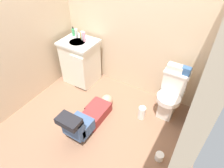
{
  "coord_description": "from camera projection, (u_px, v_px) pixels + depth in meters",
  "views": [
    {
      "loc": [
        1.23,
        -1.55,
        2.41
      ],
      "look_at": [
        0.03,
        0.45,
        0.45
      ],
      "focal_mm": 31.68,
      "sensor_mm": 36.0,
      "label": 1
    }
  ],
  "objects": [
    {
      "name": "tissue_box",
      "position": [
        175.0,
        68.0,
        2.77
      ],
      "size": [
        0.22,
        0.11,
        0.1
      ],
      "primitive_type": "cube",
      "color": "silver",
      "rests_on": "toilet"
    },
    {
      "name": "person_plumber",
      "position": [
        88.0,
        117.0,
        2.89
      ],
      "size": [
        0.39,
        1.06,
        0.52
      ],
      "color": "maroon",
      "rests_on": "ground_plane"
    },
    {
      "name": "ground_plane",
      "position": [
        95.0,
        122.0,
        3.06
      ],
      "size": [
        2.94,
        3.14,
        0.04
      ],
      "primitive_type": "cube",
      "color": "#8A624A"
    },
    {
      "name": "toiletry_bag",
      "position": [
        186.0,
        71.0,
        2.71
      ],
      "size": [
        0.12,
        0.09,
        0.11
      ],
      "primitive_type": "cube",
      "color": "#33598C",
      "rests_on": "toilet"
    },
    {
      "name": "bottle_pink",
      "position": [
        84.0,
        37.0,
        3.27
      ],
      "size": [
        0.05,
        0.05,
        0.17
      ],
      "primitive_type": "cylinder",
      "color": "pink",
      "rests_on": "vanity_cabinet"
    },
    {
      "name": "soap_dispenser",
      "position": [
        73.0,
        32.0,
        3.44
      ],
      "size": [
        0.06,
        0.06,
        0.17
      ],
      "color": "#3FA15D",
      "rests_on": "vanity_cabinet"
    },
    {
      "name": "bottle_clear",
      "position": [
        76.0,
        33.0,
        3.38
      ],
      "size": [
        0.05,
        0.05,
        0.16
      ],
      "primitive_type": "cylinder",
      "color": "silver",
      "rests_on": "vanity_cabinet"
    },
    {
      "name": "wall_back",
      "position": [
        133.0,
        22.0,
        3.0
      ],
      "size": [
        2.6,
        0.08,
        2.4
      ],
      "primitive_type": "cube",
      "color": "beige",
      "rests_on": "ground_plane"
    },
    {
      "name": "vanity_cabinet",
      "position": [
        81.0,
        61.0,
        3.58
      ],
      "size": [
        0.6,
        0.53,
        0.82
      ],
      "color": "silver",
      "rests_on": "ground_plane"
    },
    {
      "name": "bottle_white",
      "position": [
        82.0,
        36.0,
        3.32
      ],
      "size": [
        0.05,
        0.05,
        0.15
      ],
      "primitive_type": "cylinder",
      "color": "white",
      "rests_on": "vanity_cabinet"
    },
    {
      "name": "paper_towel_roll",
      "position": [
        142.0,
        113.0,
        3.04
      ],
      "size": [
        0.11,
        0.11,
        0.22
      ],
      "primitive_type": "cylinder",
      "color": "white",
      "rests_on": "ground_plane"
    },
    {
      "name": "faucet",
      "position": [
        83.0,
        35.0,
        3.39
      ],
      "size": [
        0.02,
        0.02,
        0.1
      ],
      "primitive_type": "cylinder",
      "color": "silver",
      "rests_on": "vanity_cabinet"
    },
    {
      "name": "bottle_amber",
      "position": [
        81.0,
        36.0,
        3.38
      ],
      "size": [
        0.04,
        0.04,
        0.1
      ],
      "primitive_type": "cylinder",
      "color": "gold",
      "rests_on": "vanity_cabinet"
    },
    {
      "name": "toilet",
      "position": [
        171.0,
        95.0,
        2.97
      ],
      "size": [
        0.36,
        0.46,
        0.75
      ],
      "color": "silver",
      "rests_on": "ground_plane"
    },
    {
      "name": "toilet_paper_roll",
      "position": [
        159.0,
        157.0,
        2.55
      ],
      "size": [
        0.11,
        0.11,
        0.1
      ],
      "primitive_type": "cylinder",
      "color": "white",
      "rests_on": "ground_plane"
    },
    {
      "name": "wall_right",
      "position": [
        203.0,
        93.0,
        1.78
      ],
      "size": [
        0.08,
        2.14,
        2.4
      ],
      "primitive_type": "cube",
      "color": "beige",
      "rests_on": "ground_plane"
    },
    {
      "name": "wall_left",
      "position": [
        17.0,
        30.0,
        2.78
      ],
      "size": [
        0.08,
        2.14,
        2.4
      ],
      "primitive_type": "cube",
      "color": "beige",
      "rests_on": "ground_plane"
    }
  ]
}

